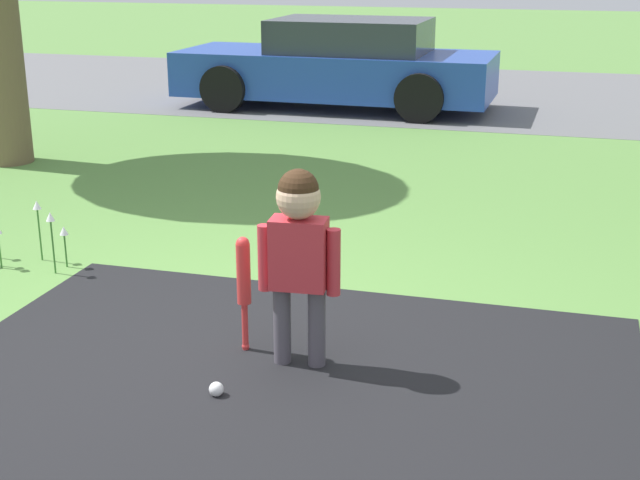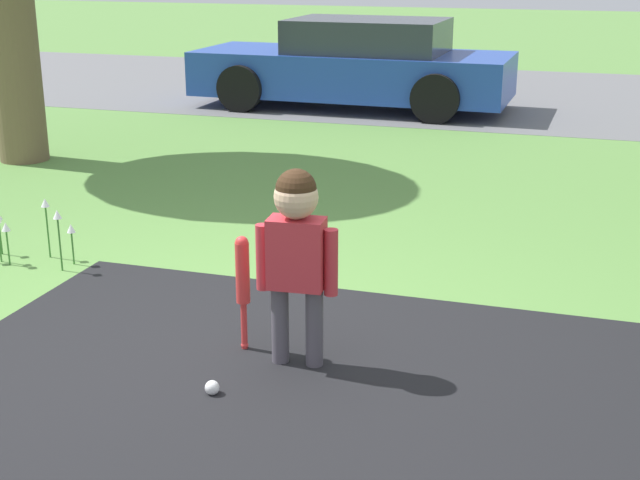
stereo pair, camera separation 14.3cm
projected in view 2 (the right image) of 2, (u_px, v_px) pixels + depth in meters
name	position (u px, v px, depth m)	size (l,w,h in m)	color
ground_plane	(214.00, 342.00, 5.05)	(60.00, 60.00, 0.00)	#5B8C42
street_strip	(468.00, 93.00, 13.68)	(40.00, 6.00, 0.01)	slate
child	(296.00, 240.00, 4.56)	(0.44, 0.23, 1.07)	#4C4751
baseball_bat	(243.00, 277.00, 4.82)	(0.08, 0.08, 0.66)	red
sports_ball	(212.00, 388.00, 4.44)	(0.07, 0.07, 0.07)	white
parked_car	(356.00, 66.00, 12.29)	(4.35, 1.86, 1.21)	#2347AD
flower_bed	(23.00, 223.00, 6.24)	(0.68, 0.28, 0.44)	#38702D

